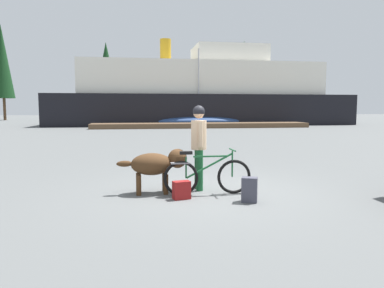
{
  "coord_description": "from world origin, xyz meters",
  "views": [
    {
      "loc": [
        -1.45,
        -7.17,
        1.72
      ],
      "look_at": [
        -0.03,
        1.77,
        0.81
      ],
      "focal_mm": 34.12,
      "sensor_mm": 36.0,
      "label": 1
    }
  ],
  "objects_px": {
    "dog": "(157,164)",
    "ferry_boat": "(201,95)",
    "backpack": "(249,190)",
    "sailboat_moored": "(199,121)",
    "handbag_pannier": "(182,190)",
    "bicycle": "(207,176)",
    "person_cyclist": "(199,139)"
  },
  "relations": [
    {
      "from": "bicycle",
      "to": "sailboat_moored",
      "type": "distance_m",
      "value": 26.84
    },
    {
      "from": "person_cyclist",
      "to": "sailboat_moored",
      "type": "bearing_deg",
      "value": 79.94
    },
    {
      "from": "dog",
      "to": "bicycle",
      "type": "bearing_deg",
      "value": -16.71
    },
    {
      "from": "dog",
      "to": "sailboat_moored",
      "type": "distance_m",
      "value": 26.73
    },
    {
      "from": "dog",
      "to": "ferry_boat",
      "type": "distance_m",
      "value": 30.97
    },
    {
      "from": "handbag_pannier",
      "to": "dog",
      "type": "bearing_deg",
      "value": 127.36
    },
    {
      "from": "backpack",
      "to": "ferry_boat",
      "type": "height_order",
      "value": "ferry_boat"
    },
    {
      "from": "handbag_pannier",
      "to": "sailboat_moored",
      "type": "xyz_separation_m",
      "value": [
        5.07,
        26.72,
        0.31
      ]
    },
    {
      "from": "dog",
      "to": "backpack",
      "type": "height_order",
      "value": "dog"
    },
    {
      "from": "dog",
      "to": "sailboat_moored",
      "type": "relative_size",
      "value": 0.17
    },
    {
      "from": "backpack",
      "to": "sailboat_moored",
      "type": "relative_size",
      "value": 0.06
    },
    {
      "from": "handbag_pannier",
      "to": "sailboat_moored",
      "type": "bearing_deg",
      "value": 79.26
    },
    {
      "from": "dog",
      "to": "ferry_boat",
      "type": "relative_size",
      "value": 0.05
    },
    {
      "from": "person_cyclist",
      "to": "dog",
      "type": "distance_m",
      "value": 1.02
    },
    {
      "from": "handbag_pannier",
      "to": "bicycle",
      "type": "bearing_deg",
      "value": 26.0
    },
    {
      "from": "ferry_boat",
      "to": "handbag_pannier",
      "type": "bearing_deg",
      "value": -101.19
    },
    {
      "from": "bicycle",
      "to": "ferry_boat",
      "type": "height_order",
      "value": "ferry_boat"
    },
    {
      "from": "ferry_boat",
      "to": "bicycle",
      "type": "bearing_deg",
      "value": -100.3
    },
    {
      "from": "backpack",
      "to": "handbag_pannier",
      "type": "distance_m",
      "value": 1.26
    },
    {
      "from": "bicycle",
      "to": "dog",
      "type": "height_order",
      "value": "bicycle"
    },
    {
      "from": "backpack",
      "to": "bicycle",
      "type": "bearing_deg",
      "value": 133.87
    },
    {
      "from": "sailboat_moored",
      "to": "dog",
      "type": "bearing_deg",
      "value": -101.85
    },
    {
      "from": "person_cyclist",
      "to": "ferry_boat",
      "type": "xyz_separation_m",
      "value": [
        5.62,
        30.0,
        1.93
      ]
    },
    {
      "from": "backpack",
      "to": "sailboat_moored",
      "type": "bearing_deg",
      "value": 81.87
    },
    {
      "from": "bicycle",
      "to": "person_cyclist",
      "type": "relative_size",
      "value": 1.0
    },
    {
      "from": "person_cyclist",
      "to": "sailboat_moored",
      "type": "height_order",
      "value": "sailboat_moored"
    },
    {
      "from": "handbag_pannier",
      "to": "ferry_boat",
      "type": "xyz_separation_m",
      "value": [
        6.08,
        30.74,
        2.82
      ]
    },
    {
      "from": "backpack",
      "to": "handbag_pannier",
      "type": "xyz_separation_m",
      "value": [
        -1.19,
        0.41,
        -0.06
      ]
    },
    {
      "from": "bicycle",
      "to": "dog",
      "type": "xyz_separation_m",
      "value": [
        -0.97,
        0.29,
        0.22
      ]
    },
    {
      "from": "person_cyclist",
      "to": "backpack",
      "type": "bearing_deg",
      "value": -57.56
    },
    {
      "from": "bicycle",
      "to": "ferry_boat",
      "type": "xyz_separation_m",
      "value": [
        5.54,
        30.47,
        2.62
      ]
    },
    {
      "from": "sailboat_moored",
      "to": "handbag_pannier",
      "type": "bearing_deg",
      "value": -100.74
    }
  ]
}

